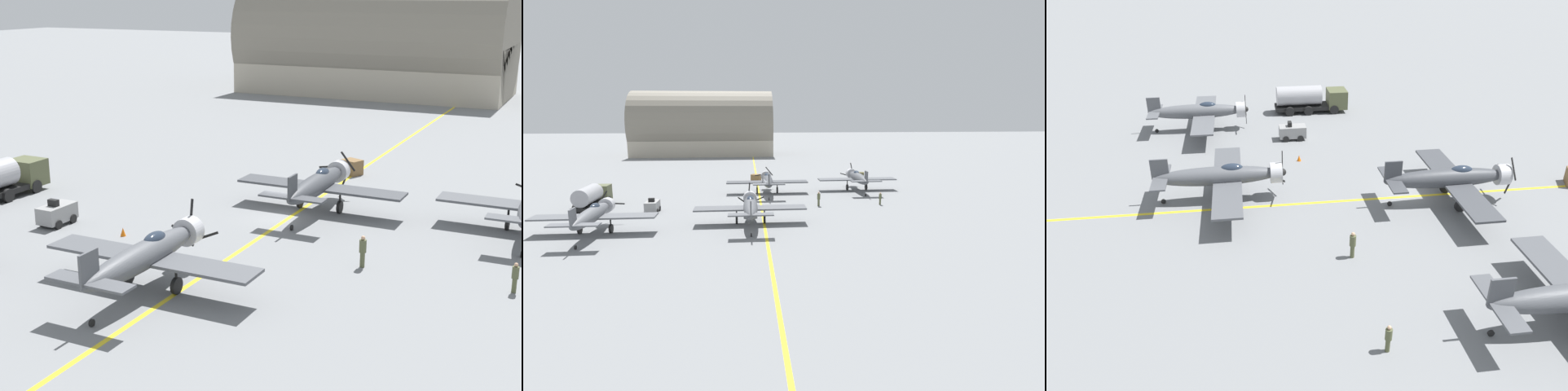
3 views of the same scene
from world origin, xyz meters
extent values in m
plane|color=slate|center=(0.00, 0.00, 0.00)|extent=(400.00, 400.00, 0.00)
cube|color=yellow|center=(0.00, 0.00, 0.00)|extent=(0.30, 160.00, 0.01)
ellipsoid|color=#585A5F|center=(-16.86, -16.82, 2.05)|extent=(1.50, 9.50, 1.42)
cylinder|color=#B7B7BC|center=(-16.86, -12.37, 2.05)|extent=(1.58, 0.90, 1.58)
ellipsoid|color=#232D3D|center=(-16.86, -15.68, 2.61)|extent=(0.80, 1.70, 0.76)
cube|color=#585A5F|center=(-16.86, -16.06, 1.71)|extent=(12.00, 2.10, 0.16)
cube|color=#585A5F|center=(-16.86, -20.91, 2.20)|extent=(4.40, 1.10, 0.12)
cube|color=#585A5F|center=(-16.86, -20.91, 2.85)|extent=(0.14, 1.30, 1.60)
sphere|color=black|center=(-16.86, -11.87, 2.05)|extent=(0.56, 0.56, 0.56)
cube|color=black|center=(-17.25, -11.87, 1.27)|extent=(0.91, 0.06, 1.63)
cube|color=black|center=(-15.99, -11.87, 2.10)|extent=(1.76, 0.06, 0.24)
cube|color=black|center=(-17.34, -11.87, 2.78)|extent=(1.08, 0.06, 1.54)
cylinder|color=black|center=(-18.36, -16.06, 1.08)|extent=(0.14, 0.14, 1.26)
cylinder|color=black|center=(-18.36, -16.06, 0.45)|extent=(0.22, 0.90, 0.90)
cylinder|color=black|center=(-15.36, -16.06, 1.08)|extent=(0.14, 0.14, 1.26)
cylinder|color=black|center=(-15.36, -16.06, 0.45)|extent=(0.22, 0.90, 0.90)
cylinder|color=black|center=(-16.86, -20.97, 0.18)|extent=(0.12, 0.36, 0.36)
ellipsoid|color=#404348|center=(1.22, 2.39, 2.05)|extent=(1.50, 9.50, 1.42)
cylinder|color=#B7B7BC|center=(1.22, 6.84, 2.05)|extent=(1.58, 0.90, 1.58)
ellipsoid|color=#232D3D|center=(1.22, 3.53, 2.61)|extent=(0.80, 1.70, 0.76)
cube|color=#404348|center=(1.22, 3.15, 1.71)|extent=(12.00, 2.10, 0.16)
cube|color=#404348|center=(1.22, -1.70, 2.20)|extent=(4.40, 1.10, 0.12)
cube|color=#404348|center=(1.22, -1.70, 2.85)|extent=(0.14, 1.30, 1.60)
sphere|color=black|center=(1.22, 7.34, 2.05)|extent=(0.56, 0.56, 0.56)
cube|color=black|center=(1.77, 7.34, 2.73)|extent=(1.21, 0.06, 1.45)
cube|color=black|center=(0.35, 7.34, 2.19)|extent=(1.75, 0.06, 0.41)
cube|color=black|center=(1.53, 7.34, 1.23)|extent=(0.76, 0.06, 1.68)
cylinder|color=black|center=(-0.28, 3.15, 1.08)|extent=(0.14, 0.14, 1.26)
cylinder|color=black|center=(-0.28, 3.15, 0.45)|extent=(0.22, 0.90, 0.90)
cylinder|color=black|center=(2.72, 3.15, 1.08)|extent=(0.14, 0.14, 1.26)
cylinder|color=black|center=(2.72, 3.15, 0.45)|extent=(0.22, 0.90, 0.90)
cylinder|color=black|center=(1.22, -1.76, 0.18)|extent=(0.12, 0.36, 0.36)
ellipsoid|color=#505257|center=(-1.45, -14.49, 2.05)|extent=(1.50, 9.50, 1.42)
cylinder|color=#B7B7BC|center=(-1.45, -10.04, 2.05)|extent=(1.58, 0.90, 1.58)
ellipsoid|color=#232D3D|center=(-1.45, -13.35, 2.61)|extent=(0.80, 1.70, 0.76)
cube|color=#505257|center=(-1.45, -13.73, 1.71)|extent=(12.00, 2.10, 0.16)
cube|color=#505257|center=(-1.45, -18.58, 2.20)|extent=(4.40, 1.10, 0.12)
cube|color=#505257|center=(-1.45, -18.58, 2.85)|extent=(0.14, 1.30, 1.60)
sphere|color=black|center=(-1.45, -9.54, 2.05)|extent=(0.56, 0.56, 0.56)
cube|color=black|center=(-2.16, -9.54, 1.53)|extent=(1.50, 0.06, 1.14)
cube|color=black|center=(-0.65, -9.54, 1.70)|extent=(1.66, 0.06, 0.84)
cube|color=black|center=(-1.54, -9.54, 2.92)|extent=(0.32, 0.06, 1.75)
cylinder|color=black|center=(-2.95, -13.73, 1.08)|extent=(0.14, 0.14, 1.26)
cylinder|color=black|center=(-2.95, -13.73, 0.45)|extent=(0.22, 0.90, 0.90)
cylinder|color=black|center=(0.05, -13.73, 1.08)|extent=(0.14, 0.14, 1.26)
cylinder|color=black|center=(0.05, -13.73, 0.45)|extent=(0.22, 0.90, 0.90)
cylinder|color=black|center=(-1.45, -18.64, 0.18)|extent=(0.12, 0.36, 0.36)
cube|color=#4E5055|center=(15.24, -0.36, 2.20)|extent=(4.40, 1.10, 0.12)
cube|color=#4E5055|center=(15.24, -0.36, 2.85)|extent=(0.14, 1.30, 1.60)
cylinder|color=black|center=(13.74, 4.49, 1.08)|extent=(0.14, 0.14, 1.26)
cylinder|color=black|center=(13.74, 4.49, 0.45)|extent=(0.22, 0.90, 0.90)
cylinder|color=black|center=(15.24, -0.42, 0.18)|extent=(0.12, 0.36, 0.36)
cube|color=black|center=(-21.22, -4.53, 0.62)|extent=(2.25, 8.00, 0.40)
cube|color=#515638|center=(-21.22, -1.57, 1.42)|extent=(2.50, 2.08, 2.00)
cylinder|color=#9E9EA3|center=(-21.22, -5.85, 1.93)|extent=(2.10, 4.96, 2.10)
cylinder|color=black|center=(-22.41, -2.05, 0.50)|extent=(0.30, 1.00, 1.00)
cylinder|color=black|center=(-20.03, -2.05, 0.50)|extent=(0.30, 1.00, 1.00)
cylinder|color=black|center=(-22.41, -4.93, 0.50)|extent=(0.30, 1.00, 1.00)
cylinder|color=black|center=(-20.03, -4.93, 0.50)|extent=(0.30, 1.00, 1.00)
cylinder|color=black|center=(-22.41, -7.01, 0.50)|extent=(0.30, 1.00, 1.00)
cylinder|color=black|center=(-20.03, -7.01, 0.50)|extent=(0.30, 1.00, 1.00)
cube|color=gray|center=(-13.20, -7.49, 0.80)|extent=(1.40, 2.60, 1.10)
cube|color=black|center=(-13.20, -7.75, 1.57)|extent=(0.70, 0.36, 0.44)
cylinder|color=black|center=(-13.89, -6.77, 0.30)|extent=(0.20, 0.60, 0.60)
cylinder|color=black|center=(-12.51, -6.77, 0.30)|extent=(0.20, 0.60, 0.60)
cylinder|color=black|center=(-13.89, -8.20, 0.30)|extent=(0.20, 0.60, 0.60)
cylinder|color=black|center=(-12.51, -8.20, 0.30)|extent=(0.20, 0.60, 0.60)
cylinder|color=#515638|center=(15.53, -5.98, 0.39)|extent=(0.24, 0.24, 0.77)
cylinder|color=#515638|center=(15.53, -5.98, 1.10)|extent=(0.35, 0.35, 0.64)
sphere|color=tan|center=(15.53, -5.98, 1.52)|extent=(0.21, 0.21, 0.21)
cylinder|color=#515638|center=(7.39, -5.98, 0.44)|extent=(0.28, 0.28, 0.88)
cylinder|color=#515638|center=(7.39, -5.98, 1.25)|extent=(0.40, 0.40, 0.73)
sphere|color=tan|center=(7.39, -5.98, 1.73)|extent=(0.24, 0.24, 0.24)
cone|color=orange|center=(-7.90, -7.49, 0.28)|extent=(0.36, 0.36, 0.55)
camera|label=1|loc=(18.99, -42.70, 14.95)|focal=50.00mm
camera|label=2|loc=(-1.77, -56.51, 11.71)|focal=28.00mm
camera|label=3|loc=(33.41, -12.44, 18.68)|focal=35.00mm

